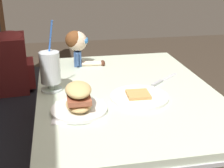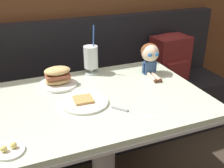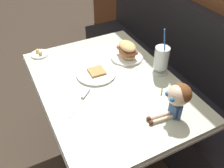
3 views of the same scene
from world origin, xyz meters
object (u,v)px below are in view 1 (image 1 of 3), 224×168
at_px(toast_plate, 139,97).
at_px(butter_knife, 161,81).
at_px(backpack, 13,60).
at_px(milkshake_glass, 50,69).
at_px(sandwich_plate, 79,101).
at_px(seated_doll, 77,43).

xyz_separation_m(toast_plate, butter_knife, (0.17, -0.15, -0.00)).
bearing_deg(toast_plate, backpack, 33.99).
bearing_deg(milkshake_glass, backpack, 18.90).
height_order(sandwich_plate, backpack, sandwich_plate).
height_order(milkshake_glass, sandwich_plate, milkshake_glass).
bearing_deg(toast_plate, milkshake_glass, 66.26).
relative_size(milkshake_glass, butter_knife, 1.65).
xyz_separation_m(toast_plate, sandwich_plate, (-0.08, 0.26, 0.04)).
xyz_separation_m(milkshake_glass, sandwich_plate, (-0.24, -0.10, -0.06)).
distance_m(sandwich_plate, backpack, 1.09).
bearing_deg(milkshake_glass, toast_plate, -113.74).
height_order(toast_plate, seated_doll, seated_doll).
bearing_deg(butter_knife, milkshake_glass, 90.65).
relative_size(sandwich_plate, backpack, 0.54).
relative_size(toast_plate, sandwich_plate, 1.14).
height_order(milkshake_glass, butter_knife, milkshake_glass).
bearing_deg(butter_knife, backpack, 45.58).
distance_m(butter_knife, seated_doll, 0.52).
distance_m(butter_knife, backpack, 1.11).
height_order(sandwich_plate, seated_doll, seated_doll).
bearing_deg(seated_doll, sandwich_plate, 175.65).
distance_m(sandwich_plate, butter_knife, 0.49).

